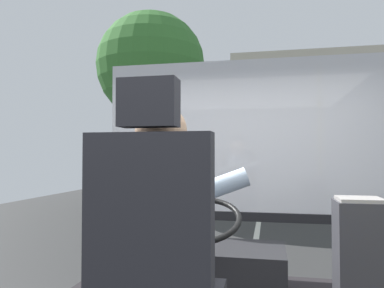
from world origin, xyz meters
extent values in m
cube|color=#2E2E2E|center=(0.00, 8.80, -0.03)|extent=(18.00, 44.00, 0.05)
cube|color=silver|center=(0.00, 8.80, 0.00)|extent=(0.12, 39.60, 0.00)
cube|color=#28282D|center=(-0.17, -0.49, 1.47)|extent=(0.48, 0.10, 0.66)
cube|color=#28282D|center=(-0.17, -0.49, 1.91)|extent=(0.22, 0.10, 0.18)
cylinder|color=#282833|center=(-0.08, -0.18, 1.21)|extent=(0.15, 0.42, 0.15)
cylinder|color=#282833|center=(-0.26, -0.18, 1.21)|extent=(0.15, 0.42, 0.15)
cylinder|color=silver|center=(-0.17, -0.33, 1.43)|extent=(0.30, 0.30, 0.58)
cube|color=navy|center=(-0.17, -0.17, 1.50)|extent=(0.06, 0.01, 0.36)
sphere|color=tan|center=(-0.17, -0.33, 1.81)|extent=(0.22, 0.22, 0.22)
cylinder|color=silver|center=(-0.07, -0.09, 1.53)|extent=(0.51, 0.17, 0.25)
cylinder|color=silver|center=(-0.27, -0.09, 1.53)|extent=(0.51, 0.17, 0.25)
cube|color=black|center=(-0.17, 0.92, 0.85)|extent=(1.10, 0.56, 0.40)
cylinder|color=black|center=(-0.17, 0.57, 1.14)|extent=(0.07, 0.20, 0.37)
torus|color=black|center=(-0.17, 0.50, 1.31)|extent=(0.54, 0.52, 0.23)
cylinder|color=black|center=(-0.17, 0.50, 1.31)|extent=(0.15, 0.15, 0.08)
cube|color=#333338|center=(0.77, 0.48, 1.05)|extent=(0.27, 0.26, 0.80)
cube|color=#9E9993|center=(0.77, 0.48, 1.46)|extent=(0.24, 0.23, 0.02)
cube|color=silver|center=(0.00, 1.62, 1.90)|extent=(2.50, 0.01, 1.40)
cube|color=black|center=(0.00, 1.62, 1.16)|extent=(2.50, 0.08, 0.08)
cylinder|color=#4C3828|center=(-3.16, 8.66, 1.66)|extent=(0.30, 0.30, 3.32)
sphere|color=#346F2D|center=(-3.16, 8.66, 4.37)|extent=(3.21, 3.21, 3.21)
cube|color=#BCB29E|center=(4.87, 17.33, 3.20)|extent=(12.62, 4.65, 6.40)
cube|color=#235184|center=(4.87, 14.95, 2.19)|extent=(12.11, 0.12, 0.60)
cylinder|color=black|center=(3.96, 12.31, 0.26)|extent=(0.14, 0.52, 0.52)
cube|color=silver|center=(4.84, 16.37, 0.60)|extent=(1.99, 4.33, 0.66)
cube|color=#282D33|center=(4.84, 16.11, 1.18)|extent=(1.63, 2.38, 0.50)
cylinder|color=black|center=(3.89, 17.71, 0.27)|extent=(0.14, 0.54, 0.54)
cylinder|color=black|center=(3.89, 15.03, 0.27)|extent=(0.14, 0.54, 0.54)
camera|label=1|loc=(0.27, -1.79, 1.71)|focal=34.57mm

